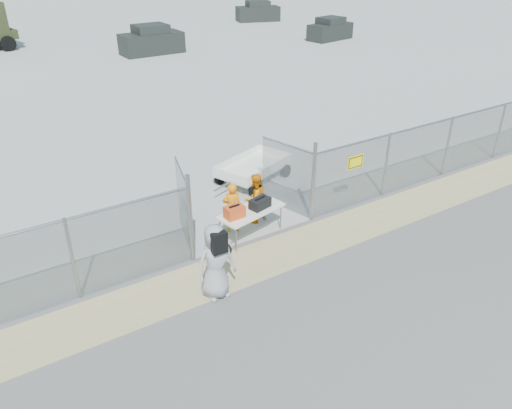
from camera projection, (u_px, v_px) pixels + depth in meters
ground at (297, 273)px, 12.86m from camera, size 160.00×160.00×0.00m
tarmac_inside at (14, 34)px, 44.05m from camera, size 160.00×80.00×0.01m
dirt_strip at (276, 254)px, 13.60m from camera, size 44.00×1.60×0.01m
chain_link_fence at (256, 204)px, 13.82m from camera, size 40.00×0.20×2.20m
folding_table at (251, 223)px, 14.26m from camera, size 2.12×1.22×0.84m
orange_bag at (235, 212)px, 13.63m from camera, size 0.55×0.38×0.33m
black_duffel at (260, 203)px, 14.12m from camera, size 0.67×0.49×0.29m
security_worker_left at (232, 208)px, 14.35m from camera, size 0.65×0.54×1.54m
security_worker_right at (255, 198)px, 14.84m from camera, size 0.84×0.71×1.56m
visitor at (216, 261)px, 11.64m from camera, size 0.96×0.64×1.94m
utility_trailer at (253, 170)px, 17.53m from camera, size 3.83×2.86×0.83m
parked_vehicle_near at (151, 40)px, 36.13m from camera, size 4.49×2.13×2.01m
parked_vehicle_mid at (258, 11)px, 50.01m from camera, size 4.59×3.06×1.91m
parked_vehicle_far at (330, 29)px, 41.09m from camera, size 4.11×2.38×1.75m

